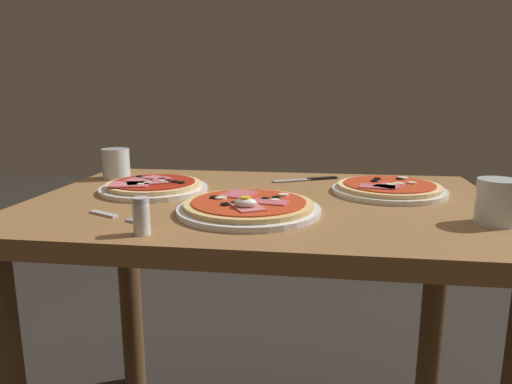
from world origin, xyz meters
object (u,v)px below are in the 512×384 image
object	(u,v)px
pizza_across_left	(154,186)
pizza_across_right	(389,188)
pizza_foreground	(249,207)
knife	(310,179)
water_glass_near	(497,205)
fork	(113,216)
salt_shaker	(141,216)
water_glass_far	(116,166)
dining_table	(263,252)

from	to	relation	value
pizza_across_left	pizza_across_right	world-z (taller)	same
pizza_across_left	pizza_across_right	size ratio (longest dim) A/B	0.97
pizza_foreground	pizza_across_right	size ratio (longest dim) A/B	1.08
pizza_across_left	knife	bearing A→B (deg)	27.57
pizza_foreground	water_glass_near	size ratio (longest dim) A/B	3.47
fork	pizza_across_right	bearing A→B (deg)	27.82
fork	knife	bearing A→B (deg)	49.69
water_glass_near	salt_shaker	distance (m)	0.66
pizza_across_right	pizza_across_left	bearing A→B (deg)	-174.37
water_glass_far	knife	world-z (taller)	water_glass_far
pizza_foreground	water_glass_far	size ratio (longest dim) A/B	3.49
fork	knife	distance (m)	0.59
pizza_across_left	water_glass_near	distance (m)	0.77
dining_table	water_glass_near	xyz separation A→B (m)	(0.46, -0.15, 0.17)
fork	salt_shaker	distance (m)	0.15
pizza_across_left	pizza_across_right	bearing A→B (deg)	5.63
pizza_across_left	salt_shaker	size ratio (longest dim) A/B	4.03
pizza_foreground	water_glass_far	xyz separation A→B (m)	(-0.44, 0.33, 0.02)
water_glass_near	salt_shaker	bearing A→B (deg)	-166.28
water_glass_near	water_glass_far	xyz separation A→B (m)	(-0.92, 0.35, -0.00)
dining_table	pizza_foreground	bearing A→B (deg)	-96.51
water_glass_far	pizza_across_left	bearing A→B (deg)	-42.57
dining_table	salt_shaker	world-z (taller)	salt_shaker
knife	dining_table	bearing A→B (deg)	-112.34
dining_table	fork	distance (m)	0.37
dining_table	pizza_across_left	bearing A→B (deg)	171.09
pizza_across_left	salt_shaker	world-z (taller)	salt_shaker
pizza_across_left	knife	world-z (taller)	pizza_across_left
pizza_foreground	fork	bearing A→B (deg)	-164.80
pizza_across_right	salt_shaker	size ratio (longest dim) A/B	4.15
dining_table	pizza_across_right	xyz separation A→B (m)	(0.30, 0.10, 0.14)
pizza_foreground	salt_shaker	size ratio (longest dim) A/B	4.48
dining_table	water_glass_far	world-z (taller)	water_glass_far
knife	salt_shaker	bearing A→B (deg)	-116.97
pizza_across_right	water_glass_near	world-z (taller)	water_glass_near
pizza_across_left	water_glass_near	size ratio (longest dim) A/B	3.12
water_glass_near	fork	size ratio (longest dim) A/B	0.59
dining_table	knife	world-z (taller)	knife
water_glass_far	salt_shaker	xyz separation A→B (m)	(0.27, -0.50, -0.00)
pizza_across_right	knife	distance (m)	0.25
dining_table	pizza_across_right	world-z (taller)	pizza_across_right
dining_table	pizza_foreground	world-z (taller)	pizza_foreground
pizza_across_left	salt_shaker	xyz separation A→B (m)	(0.11, -0.35, 0.02)
pizza_across_right	salt_shaker	xyz separation A→B (m)	(-0.48, -0.41, 0.02)
dining_table	fork	xyz separation A→B (m)	(-0.28, -0.20, 0.14)
fork	dining_table	bearing A→B (deg)	35.97
pizza_across_left	knife	xyz separation A→B (m)	(0.39, 0.20, -0.01)
pizza_foreground	pizza_across_right	xyz separation A→B (m)	(0.32, 0.23, -0.00)
salt_shaker	water_glass_far	bearing A→B (deg)	118.57
pizza_across_right	knife	xyz separation A→B (m)	(-0.20, 0.14, -0.01)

